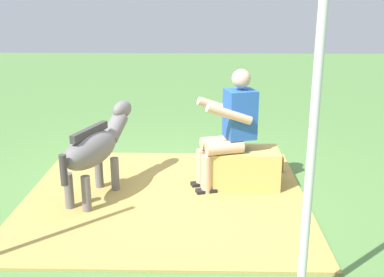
{
  "coord_description": "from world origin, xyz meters",
  "views": [
    {
      "loc": [
        -0.39,
        4.82,
        2.08
      ],
      "look_at": [
        -0.27,
        -0.1,
        0.55
      ],
      "focal_mm": 44.15,
      "sensor_mm": 36.0,
      "label": 1
    }
  ],
  "objects_px": {
    "person_seated": "(230,125)",
    "tent_pole_left": "(312,145)",
    "soda_bottle": "(281,164)",
    "pony_standing": "(96,147)",
    "hay_bale": "(243,168)"
  },
  "relations": [
    {
      "from": "person_seated",
      "to": "tent_pole_left",
      "type": "distance_m",
      "value": 2.11
    },
    {
      "from": "person_seated",
      "to": "soda_bottle",
      "type": "height_order",
      "value": "person_seated"
    },
    {
      "from": "soda_bottle",
      "to": "tent_pole_left",
      "type": "distance_m",
      "value": 2.68
    },
    {
      "from": "person_seated",
      "to": "tent_pole_left",
      "type": "xyz_separation_m",
      "value": [
        -0.4,
        2.02,
        0.44
      ]
    },
    {
      "from": "soda_bottle",
      "to": "tent_pole_left",
      "type": "xyz_separation_m",
      "value": [
        0.24,
        2.46,
        1.04
      ]
    },
    {
      "from": "person_seated",
      "to": "pony_standing",
      "type": "bearing_deg",
      "value": 11.02
    },
    {
      "from": "soda_bottle",
      "to": "person_seated",
      "type": "bearing_deg",
      "value": 34.33
    },
    {
      "from": "person_seated",
      "to": "pony_standing",
      "type": "xyz_separation_m",
      "value": [
        1.39,
        0.27,
        -0.17
      ]
    },
    {
      "from": "pony_standing",
      "to": "soda_bottle",
      "type": "xyz_separation_m",
      "value": [
        -2.03,
        -0.71,
        -0.43
      ]
    },
    {
      "from": "soda_bottle",
      "to": "pony_standing",
      "type": "bearing_deg",
      "value": 19.22
    },
    {
      "from": "hay_bale",
      "to": "tent_pole_left",
      "type": "height_order",
      "value": "tent_pole_left"
    },
    {
      "from": "pony_standing",
      "to": "soda_bottle",
      "type": "bearing_deg",
      "value": -160.78
    },
    {
      "from": "pony_standing",
      "to": "tent_pole_left",
      "type": "distance_m",
      "value": 2.58
    },
    {
      "from": "person_seated",
      "to": "pony_standing",
      "type": "relative_size",
      "value": 1.02
    },
    {
      "from": "hay_bale",
      "to": "person_seated",
      "type": "bearing_deg",
      "value": 11.61
    }
  ]
}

